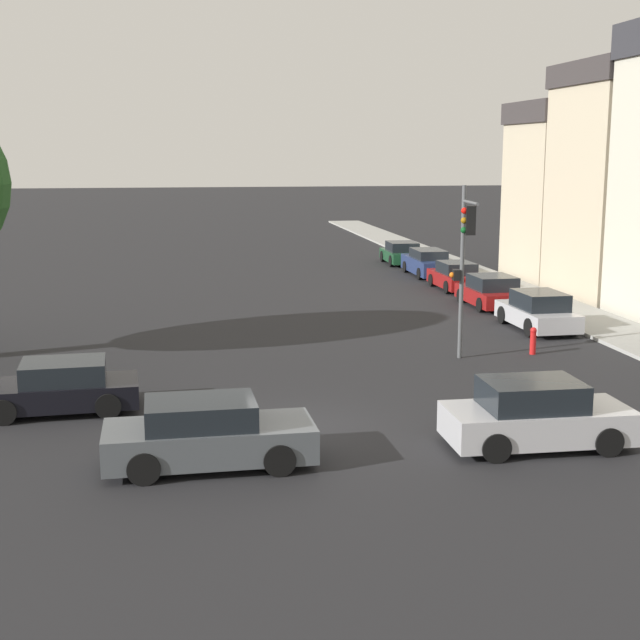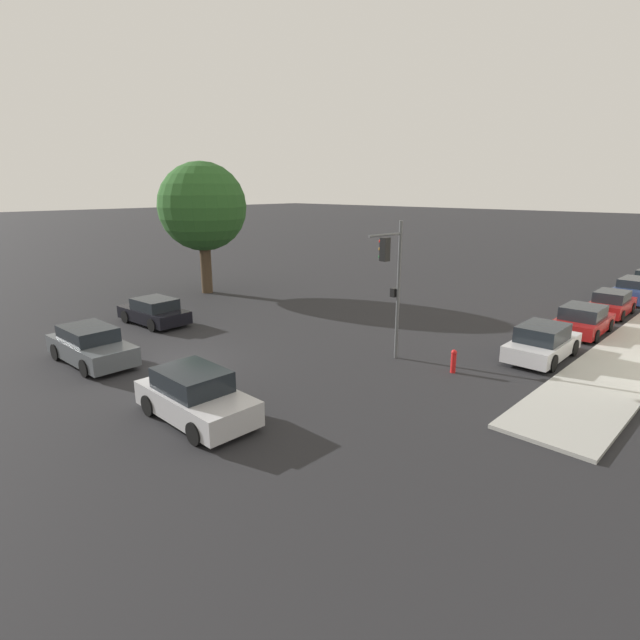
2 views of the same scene
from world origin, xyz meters
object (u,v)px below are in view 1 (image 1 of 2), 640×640
crossing_car_0 (207,435)px  parked_car_3 (427,263)px  parked_car_0 (538,312)px  fire_hydrant (533,340)px  parked_car_1 (491,292)px  parked_car_2 (456,277)px  traffic_signal (464,249)px  crossing_car_1 (536,416)px  parked_car_4 (402,253)px  crossing_car_2 (60,388)px

crossing_car_0 → parked_car_3: bearing=63.9°
parked_car_0 → fire_hydrant: (-1.84, -3.95, -0.20)m
parked_car_1 → parked_car_2: parked_car_1 is taller
traffic_signal → parked_car_0: size_ratio=1.34×
crossing_car_1 → traffic_signal: bearing=83.6°
traffic_signal → parked_car_4: traffic_signal is taller
parked_car_1 → parked_car_2: bearing=-1.1°
crossing_car_0 → parked_car_1: 22.34m
parked_car_0 → parked_car_3: 15.11m
crossing_car_2 → parked_car_1: bearing=-144.4°
parked_car_2 → fire_hydrant: parked_car_2 is taller
parked_car_0 → parked_car_2: (0.02, 10.09, -0.04)m
crossing_car_1 → parked_car_2: size_ratio=1.07×
crossing_car_1 → crossing_car_2: crossing_car_1 is taller
traffic_signal → parked_car_3: bearing=-97.7°
crossing_car_0 → parked_car_3: (13.09, 28.11, -0.01)m
crossing_car_2 → parked_car_2: bearing=-135.4°
crossing_car_2 → parked_car_0: bearing=-156.7°
crossing_car_0 → crossing_car_1: crossing_car_1 is taller
parked_car_4 → parked_car_3: bearing=-177.7°
crossing_car_0 → crossing_car_2: bearing=126.3°
crossing_car_0 → fire_hydrant: bearing=37.8°
crossing_car_0 → parked_car_0: crossing_car_0 is taller
parked_car_0 → crossing_car_1: bearing=155.9°
parked_car_4 → fire_hydrant: 24.36m
crossing_car_0 → parked_car_2: crossing_car_0 is taller
parked_car_2 → fire_hydrant: (-1.86, -14.05, -0.16)m
crossing_car_0 → parked_car_3: 31.01m
traffic_signal → crossing_car_0: traffic_signal is taller
traffic_signal → parked_car_1: (4.53, 9.59, -3.01)m
traffic_signal → parked_car_2: (4.53, 14.55, -3.01)m
crossing_car_2 → fire_hydrant: size_ratio=4.55×
traffic_signal → parked_car_2: bearing=-101.9°
crossing_car_2 → parked_car_2: parked_car_2 is taller
parked_car_1 → fire_hydrant: parked_car_1 is taller
crossing_car_0 → parked_car_2: size_ratio=1.15×
parked_car_2 → fire_hydrant: 14.17m
crossing_car_2 → parked_car_1: 21.39m
crossing_car_2 → parked_car_4: size_ratio=1.04×
parked_car_2 → parked_car_3: bearing=-1.4°
traffic_signal → parked_car_1: traffic_signal is taller
parked_car_0 → fire_hydrant: 4.37m
crossing_car_0 → parked_car_1: bearing=53.1°
crossing_car_0 → fire_hydrant: crossing_car_0 is taller
crossing_car_0 → fire_hydrant: size_ratio=4.92×
parked_car_2 → crossing_car_2: bearing=136.7°
parked_car_1 → parked_car_4: bearing=-0.9°
traffic_signal → parked_car_1: 11.03m
parked_car_2 → crossing_car_1: bearing=165.4°
parked_car_3 → traffic_signal: bearing=167.1°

